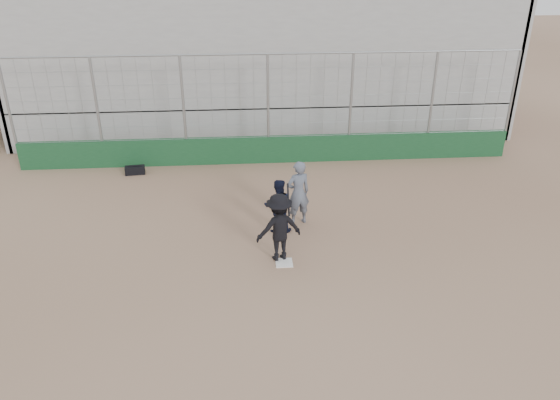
{
  "coord_description": "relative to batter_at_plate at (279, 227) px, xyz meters",
  "views": [
    {
      "loc": [
        -1.02,
        -11.98,
        7.75
      ],
      "look_at": [
        0.0,
        1.4,
        1.15
      ],
      "focal_mm": 35.0,
      "sensor_mm": 36.0,
      "label": 1
    }
  ],
  "objects": [
    {
      "name": "catcher_crouched",
      "position": [
        0.08,
        1.45,
        -0.38
      ],
      "size": [
        0.8,
        0.63,
        1.11
      ],
      "color": "black",
      "rests_on": "ground"
    },
    {
      "name": "umpire",
      "position": [
        0.7,
        1.91,
        -0.05
      ],
      "size": [
        0.83,
        0.68,
        1.77
      ],
      "primitive_type": "imported",
      "rotation": [
        0.0,
        0.0,
        3.47
      ],
      "color": "#535A69",
      "rests_on": "ground"
    },
    {
      "name": "bleachers",
      "position": [
        0.11,
        11.7,
        1.99
      ],
      "size": [
        20.25,
        6.7,
        6.98
      ],
      "color": "gray",
      "rests_on": "ground"
    },
    {
      "name": "backstop",
      "position": [
        0.11,
        6.75,
        0.03
      ],
      "size": [
        18.1,
        0.25,
        4.04
      ],
      "color": "#123B1F",
      "rests_on": "ground"
    },
    {
      "name": "equipment_bag",
      "position": [
        -4.7,
        5.98,
        -0.78
      ],
      "size": [
        0.71,
        0.37,
        0.33
      ],
      "color": "black",
      "rests_on": "ground"
    },
    {
      "name": "batter_at_plate",
      "position": [
        0.0,
        0.0,
        0.0
      ],
      "size": [
        1.35,
        0.99,
        2.0
      ],
      "color": "black",
      "rests_on": "ground"
    },
    {
      "name": "ground",
      "position": [
        0.11,
        -0.25,
        -0.93
      ],
      "size": [
        90.0,
        90.0,
        0.0
      ],
      "primitive_type": "plane",
      "color": "brown",
      "rests_on": "ground"
    },
    {
      "name": "home_plate",
      "position": [
        0.11,
        -0.25,
        -0.92
      ],
      "size": [
        0.44,
        0.44,
        0.02
      ],
      "primitive_type": "cube",
      "color": "white",
      "rests_on": "ground"
    }
  ]
}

